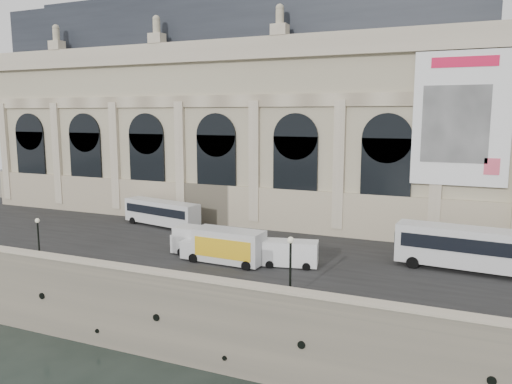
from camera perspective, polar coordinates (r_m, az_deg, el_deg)
ground at (r=43.89m, az=-13.41°, el=-17.70°), size 260.00×260.00×0.00m
quay at (r=72.32m, az=3.24°, el=-4.29°), size 160.00×70.00×6.00m
street at (r=52.90m, az=-4.56°, el=-5.86°), size 160.00×24.00×0.06m
parapet at (r=41.84m, az=-13.25°, el=-9.24°), size 160.00×1.40×1.21m
museum at (r=68.92m, az=-2.57°, el=9.09°), size 69.00×18.70×29.10m
bus_left at (r=61.14m, az=-10.73°, el=-2.30°), size 10.93×4.42×3.15m
bus_right at (r=46.68m, az=23.76°, el=-5.90°), size 13.24×3.89×3.85m
van_b at (r=48.39m, az=-6.31°, el=-5.63°), size 6.17×2.73×2.71m
van_c at (r=44.86m, az=3.40°, el=-7.00°), size 5.55×3.04×2.34m
box_truck at (r=45.76m, az=-3.62°, el=-6.18°), size 7.91×3.07×3.14m
lamp_left at (r=49.96m, az=-23.59°, el=-5.09°), size 0.42×0.42×4.11m
lamp_right at (r=36.85m, az=3.95°, el=-8.70°), size 0.48×0.48×4.71m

